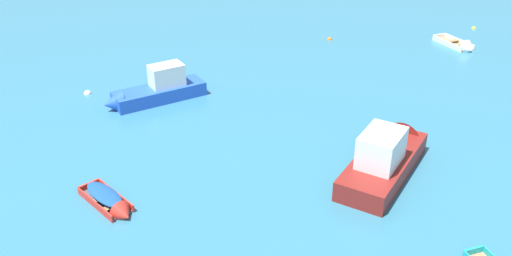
% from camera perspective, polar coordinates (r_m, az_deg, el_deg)
% --- Properties ---
extents(motor_launch_blue_distant_center, '(6.17, 3.88, 2.36)m').
position_cam_1_polar(motor_launch_blue_distant_center, '(32.14, -10.85, 3.93)').
color(motor_launch_blue_distant_center, blue).
rests_on(motor_launch_blue_distant_center, ground_plane).
extents(rowboat_white_midfield_left, '(2.18, 3.79, 1.16)m').
position_cam_1_polar(rowboat_white_midfield_left, '(43.05, 21.07, 8.08)').
color(rowboat_white_midfield_left, '#99754C').
rests_on(rowboat_white_midfield_left, ground_plane).
extents(motor_launch_maroon_back_row_center, '(6.04, 6.87, 2.87)m').
position_cam_1_polar(motor_launch_maroon_back_row_center, '(25.57, 13.80, -2.79)').
color(motor_launch_maroon_back_row_center, maroon).
rests_on(motor_launch_maroon_back_row_center, ground_plane).
extents(rowboat_red_far_back, '(2.73, 3.20, 0.96)m').
position_cam_1_polar(rowboat_red_far_back, '(23.37, -15.13, -7.70)').
color(rowboat_red_far_back, '#4C4C51').
rests_on(rowboat_red_far_back, ground_plane).
extents(mooring_buoy_between_boats_right, '(0.37, 0.37, 0.37)m').
position_cam_1_polar(mooring_buoy_between_boats_right, '(48.42, 22.16, 9.76)').
color(mooring_buoy_between_boats_right, yellow).
rests_on(mooring_buoy_between_boats_right, ground_plane).
extents(mooring_buoy_between_boats_left, '(0.45, 0.45, 0.45)m').
position_cam_1_polar(mooring_buoy_between_boats_left, '(34.38, -17.47, 3.50)').
color(mooring_buoy_between_boats_left, silver).
rests_on(mooring_buoy_between_boats_left, ground_plane).
extents(mooring_buoy_central, '(0.39, 0.39, 0.39)m').
position_cam_1_polar(mooring_buoy_central, '(42.69, 7.84, 9.30)').
color(mooring_buoy_central, orange).
rests_on(mooring_buoy_central, ground_plane).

